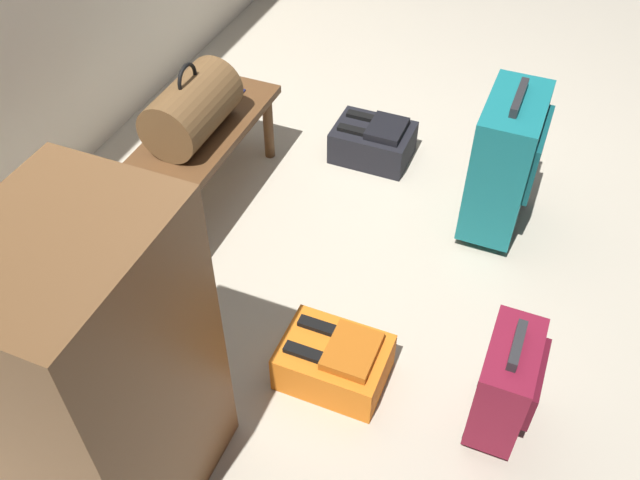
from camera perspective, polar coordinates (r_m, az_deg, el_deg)
name	(u,v)px	position (r m, az deg, el deg)	size (l,w,h in m)	color
ground_plane	(396,206)	(3.23, 6.34, 2.86)	(6.60, 6.60, 0.00)	#B2A893
bench	(196,146)	(3.07, -10.26, 7.69)	(1.00, 0.36, 0.39)	brown
duffel_bag_brown	(192,108)	(2.96, -10.63, 10.74)	(0.44, 0.26, 0.34)	brown
cell_phone	(229,91)	(3.29, -7.62, 12.24)	(0.07, 0.14, 0.01)	#191E4C
suitcase_upright_teal	(505,162)	(2.99, 15.14, 6.32)	(0.43, 0.25, 0.69)	#14666B
suitcase_small_burgundy	(506,383)	(2.36, 15.23, -11.39)	(0.32, 0.19, 0.46)	maroon
backpack_dark	(373,141)	(3.45, 4.47, 8.19)	(0.28, 0.38, 0.21)	black
backpack_orange	(335,361)	(2.51, 1.22, -10.06)	(0.28, 0.38, 0.21)	orange
side_cabinet	(104,379)	(2.00, -17.58, -11.00)	(0.56, 0.44, 1.10)	brown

